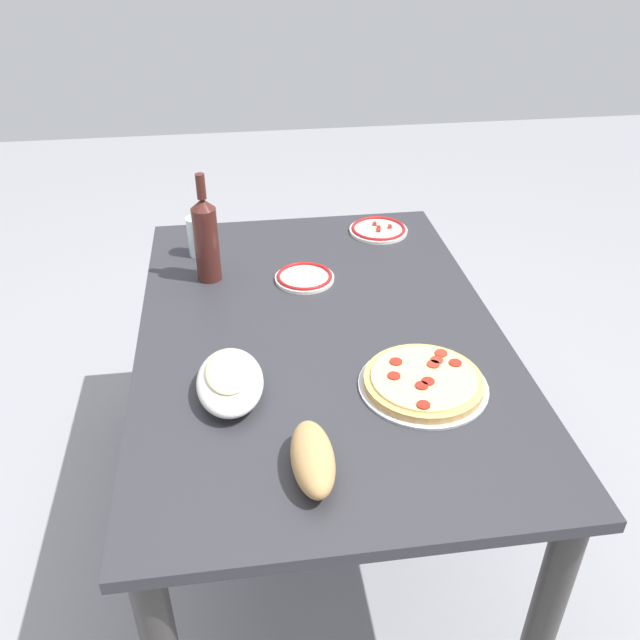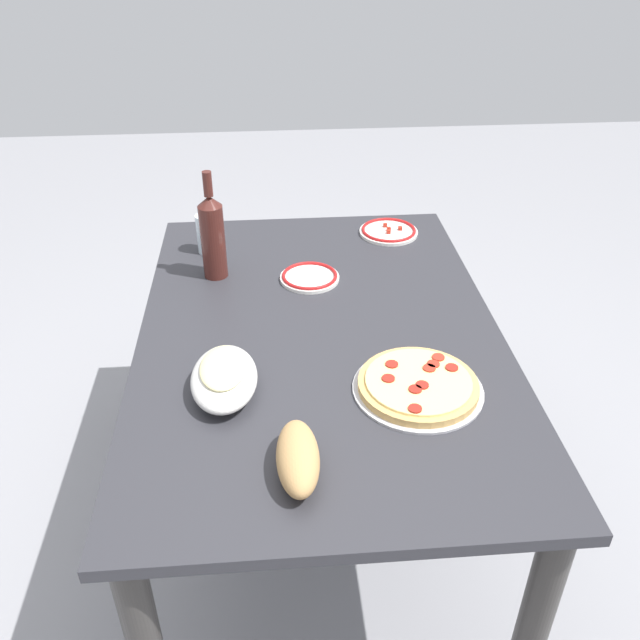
% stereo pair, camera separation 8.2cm
% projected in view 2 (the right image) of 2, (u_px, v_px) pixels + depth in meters
% --- Properties ---
extents(ground_plane, '(8.00, 8.00, 0.00)m').
position_uv_depth(ground_plane, '(320.00, 517.00, 2.12)').
color(ground_plane, gray).
rests_on(ground_plane, ground).
extents(dining_table, '(1.39, 0.93, 0.72)m').
position_uv_depth(dining_table, '(320.00, 363.00, 1.78)').
color(dining_table, '#2D2D33').
rests_on(dining_table, ground).
extents(pepperoni_pizza, '(0.30, 0.30, 0.03)m').
position_uv_depth(pepperoni_pizza, '(418.00, 385.00, 1.51)').
color(pepperoni_pizza, '#B7B7BC').
rests_on(pepperoni_pizza, dining_table).
extents(baked_pasta_dish, '(0.24, 0.15, 0.08)m').
position_uv_depth(baked_pasta_dish, '(224.00, 376.00, 1.50)').
color(baked_pasta_dish, white).
rests_on(baked_pasta_dish, dining_table).
extents(wine_bottle, '(0.07, 0.07, 0.32)m').
position_uv_depth(wine_bottle, '(213.00, 235.00, 1.89)').
color(wine_bottle, '#471E19').
rests_on(wine_bottle, dining_table).
extents(water_glass, '(0.06, 0.06, 0.12)m').
position_uv_depth(water_glass, '(206.00, 234.00, 2.06)').
color(water_glass, silver).
rests_on(water_glass, dining_table).
extents(side_plate_near, '(0.19, 0.19, 0.02)m').
position_uv_depth(side_plate_near, '(389.00, 231.00, 2.20)').
color(side_plate_near, white).
rests_on(side_plate_near, dining_table).
extents(side_plate_far, '(0.17, 0.17, 0.02)m').
position_uv_depth(side_plate_far, '(310.00, 277.00, 1.94)').
color(side_plate_far, white).
rests_on(side_plate_far, dining_table).
extents(bread_loaf, '(0.20, 0.08, 0.08)m').
position_uv_depth(bread_loaf, '(298.00, 458.00, 1.29)').
color(bread_loaf, tan).
rests_on(bread_loaf, dining_table).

